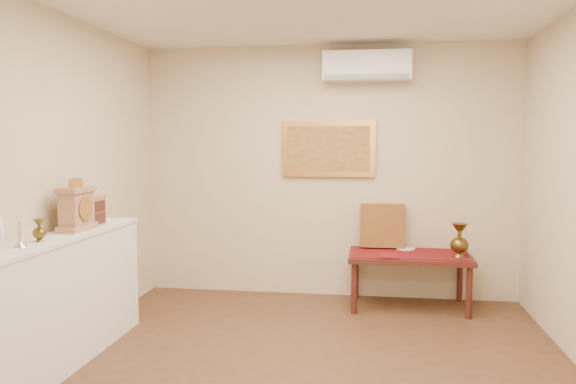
% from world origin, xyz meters
% --- Properties ---
extents(floor, '(4.50, 4.50, 0.00)m').
position_xyz_m(floor, '(0.00, 0.00, 0.00)').
color(floor, brown).
rests_on(floor, ground).
extents(wall_back, '(4.00, 0.02, 2.70)m').
position_xyz_m(wall_back, '(0.00, 2.25, 1.35)').
color(wall_back, beige).
rests_on(wall_back, ground).
extents(wall_front, '(4.00, 0.02, 2.70)m').
position_xyz_m(wall_front, '(0.00, -2.25, 1.35)').
color(wall_front, beige).
rests_on(wall_front, ground).
extents(wall_left, '(0.02, 4.50, 2.70)m').
position_xyz_m(wall_left, '(-2.00, 0.00, 1.35)').
color(wall_left, beige).
rests_on(wall_left, ground).
extents(candlestick, '(0.09, 0.09, 0.19)m').
position_xyz_m(candlestick, '(-1.81, -0.47, 1.08)').
color(candlestick, silver).
rests_on(candlestick, display_ledge).
extents(brass_urn_small, '(0.09, 0.09, 0.21)m').
position_xyz_m(brass_urn_small, '(-1.81, -0.26, 1.08)').
color(brass_urn_small, brown).
rests_on(brass_urn_small, display_ledge).
extents(table_cloth, '(1.14, 0.59, 0.01)m').
position_xyz_m(table_cloth, '(0.85, 1.88, 0.55)').
color(table_cloth, maroon).
rests_on(table_cloth, low_table).
extents(brass_urn_tall, '(0.18, 0.18, 0.40)m').
position_xyz_m(brass_urn_tall, '(1.32, 1.77, 0.76)').
color(brass_urn_tall, brown).
rests_on(brass_urn_tall, table_cloth).
extents(plate, '(0.20, 0.20, 0.01)m').
position_xyz_m(plate, '(0.82, 2.09, 0.56)').
color(plate, white).
rests_on(plate, table_cloth).
extents(menu, '(0.19, 0.26, 0.01)m').
position_xyz_m(menu, '(0.64, 1.70, 0.56)').
color(menu, maroon).
rests_on(menu, table_cloth).
extents(cushion, '(0.46, 0.19, 0.47)m').
position_xyz_m(cushion, '(0.58, 2.14, 0.79)').
color(cushion, '#5B2012').
rests_on(cushion, table_cloth).
extents(display_ledge, '(0.37, 2.02, 0.98)m').
position_xyz_m(display_ledge, '(-1.82, 0.00, 0.49)').
color(display_ledge, white).
rests_on(display_ledge, floor).
extents(mantel_clock, '(0.17, 0.36, 0.41)m').
position_xyz_m(mantel_clock, '(-1.80, 0.24, 1.15)').
color(mantel_clock, '#AC7858').
rests_on(mantel_clock, display_ledge).
extents(wooden_chest, '(0.16, 0.21, 0.24)m').
position_xyz_m(wooden_chest, '(-1.83, 0.53, 1.10)').
color(wooden_chest, '#AC7858').
rests_on(wooden_chest, display_ledge).
extents(low_table, '(1.20, 0.70, 0.55)m').
position_xyz_m(low_table, '(0.85, 1.88, 0.48)').
color(low_table, '#461B15').
rests_on(low_table, floor).
extents(painting, '(1.00, 0.06, 0.60)m').
position_xyz_m(painting, '(0.00, 2.22, 1.60)').
color(painting, gold).
rests_on(painting, wall_back).
extents(ac_unit, '(0.90, 0.25, 0.30)m').
position_xyz_m(ac_unit, '(0.40, 2.12, 2.45)').
color(ac_unit, white).
rests_on(ac_unit, wall_back).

